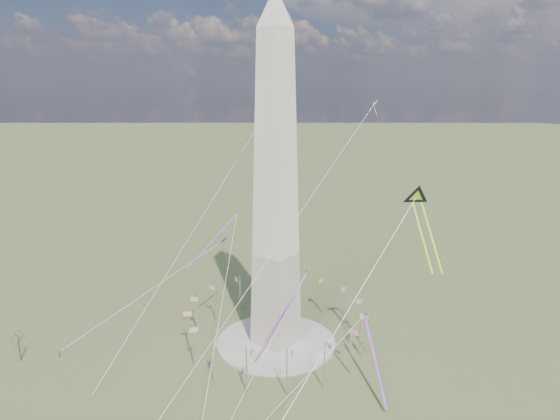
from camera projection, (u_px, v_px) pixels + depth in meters
The scene contains 13 objects.
ground at pixel (276, 343), 151.34m from camera, with size 2000.00×2000.00×0.00m, color #3F5229.
plaza at pixel (276, 342), 151.25m from camera, with size 36.00×36.00×0.80m, color #9F9D91.
washington_monument at pixel (276, 189), 139.53m from camera, with size 15.56×15.56×100.00m.
flagpole_ring at pixel (276, 321), 149.55m from camera, with size 54.40×54.40×13.00m.
tree_far at pixel (18, 339), 140.35m from camera, with size 5.45×5.45×9.54m.
person_west at pixel (60, 354), 143.92m from camera, with size 0.83×0.65×1.71m, color gray.
kite_delta_black at pixel (418, 201), 119.83m from camera, with size 16.32×17.76×16.21m.
kite_diamond_purple at pixel (224, 243), 171.85m from camera, with size 1.70×3.08×9.64m.
kite_streamer_left at pixel (293, 296), 131.88m from camera, with size 2.01×19.11×13.11m.
kite_streamer_mid at pixel (220, 232), 143.31m from camera, with size 2.53×19.47×13.36m.
kite_streamer_right at pixel (372, 346), 130.03m from camera, with size 16.42×16.80×15.23m.
kite_small_red at pixel (262, 121), 188.43m from camera, with size 1.46×1.73×4.62m.
kite_small_white at pixel (375, 104), 160.97m from camera, with size 1.53×2.25×4.75m.
Camera 1 is at (86.20, -106.09, 76.57)m, focal length 32.00 mm.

